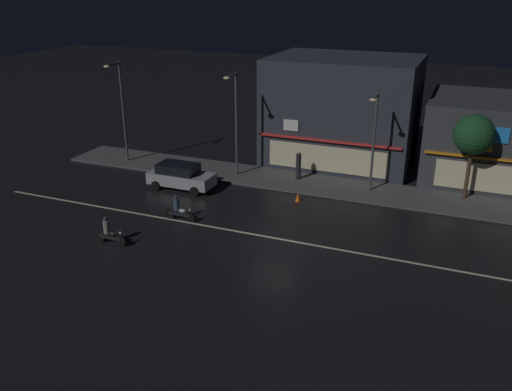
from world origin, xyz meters
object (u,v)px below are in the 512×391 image
at_px(streetlamp_east, 374,134).
at_px(traffic_cone, 298,197).
at_px(motorcycle_lead, 178,210).
at_px(pedestrian_on_sidewalk, 298,166).
at_px(parked_car_near_kerb, 181,176).
at_px(motorcycle_following, 109,233).
at_px(streetlamp_west, 121,104).
at_px(streetlamp_mid, 235,116).

relative_size(streetlamp_east, traffic_cone, 11.43).
distance_m(streetlamp_east, motorcycle_lead, 12.81).
relative_size(pedestrian_on_sidewalk, parked_car_near_kerb, 0.46).
bearing_deg(motorcycle_following, pedestrian_on_sidewalk, -115.07).
bearing_deg(streetlamp_west, pedestrian_on_sidewalk, 4.95).
height_order(parked_car_near_kerb, motorcycle_lead, parked_car_near_kerb).
distance_m(streetlamp_west, parked_car_near_kerb, 8.00).
bearing_deg(traffic_cone, streetlamp_west, 170.70).
height_order(motorcycle_lead, traffic_cone, motorcycle_lead).
bearing_deg(traffic_cone, streetlamp_mid, 154.34).
bearing_deg(parked_car_near_kerb, traffic_cone, -174.34).
relative_size(parked_car_near_kerb, motorcycle_following, 2.26).
relative_size(pedestrian_on_sidewalk, motorcycle_lead, 1.04).
xyz_separation_m(streetlamp_mid, traffic_cone, (5.37, -2.58, -4.02)).
relative_size(pedestrian_on_sidewalk, motorcycle_following, 1.04).
height_order(streetlamp_west, streetlamp_mid, streetlamp_west).
distance_m(streetlamp_west, streetlamp_east, 18.09).
xyz_separation_m(streetlamp_mid, motorcycle_following, (-1.88, -11.80, -3.67)).
bearing_deg(motorcycle_lead, streetlamp_mid, 92.21).
relative_size(streetlamp_mid, motorcycle_lead, 3.71).
distance_m(streetlamp_mid, pedestrian_on_sidewalk, 5.41).
distance_m(streetlamp_west, traffic_cone, 15.04).
height_order(streetlamp_west, parked_car_near_kerb, streetlamp_west).
distance_m(streetlamp_east, parked_car_near_kerb, 12.58).
height_order(streetlamp_east, pedestrian_on_sidewalk, streetlamp_east).
relative_size(streetlamp_mid, streetlamp_east, 1.12).
bearing_deg(traffic_cone, motorcycle_following, -128.20).
bearing_deg(streetlamp_mid, pedestrian_on_sidewalk, 11.85).
xyz_separation_m(motorcycle_following, traffic_cone, (7.25, 9.22, -0.36)).
distance_m(pedestrian_on_sidewalk, motorcycle_following, 14.10).
distance_m(streetlamp_east, traffic_cone, 6.06).
height_order(streetlamp_mid, parked_car_near_kerb, streetlamp_mid).
height_order(streetlamp_east, motorcycle_following, streetlamp_east).
xyz_separation_m(streetlamp_east, traffic_cone, (-3.81, -3.00, -3.63)).
distance_m(streetlamp_mid, traffic_cone, 7.19).
xyz_separation_m(streetlamp_west, motorcycle_lead, (8.85, -7.60, -3.80)).
bearing_deg(motorcycle_following, streetlamp_east, -131.43).
xyz_separation_m(streetlamp_mid, pedestrian_on_sidewalk, (4.25, 0.89, -3.23)).
distance_m(pedestrian_on_sidewalk, parked_car_near_kerb, 7.92).
xyz_separation_m(streetlamp_west, traffic_cone, (14.26, -2.33, -4.15)).
relative_size(streetlamp_mid, pedestrian_on_sidewalk, 3.56).
bearing_deg(streetlamp_mid, motorcycle_lead, -90.26).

